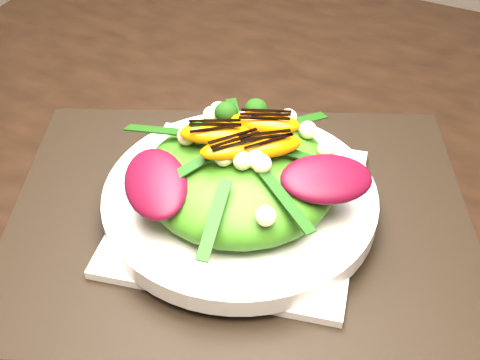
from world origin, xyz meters
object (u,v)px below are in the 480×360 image
at_px(placemat, 240,214).
at_px(plate_base, 240,209).
at_px(salad_bowl, 240,199).
at_px(lettuce_mound, 240,176).
at_px(orange_segment, 241,122).

relative_size(placemat, plate_base, 1.98).
height_order(placemat, salad_bowl, salad_bowl).
height_order(lettuce_mound, orange_segment, orange_segment).
bearing_deg(orange_segment, placemat, -65.21).
distance_m(plate_base, orange_segment, 0.09).
relative_size(plate_base, lettuce_mound, 1.25).
height_order(plate_base, salad_bowl, salad_bowl).
distance_m(plate_base, lettuce_mound, 0.04).
bearing_deg(orange_segment, salad_bowl, -65.21).
xyz_separation_m(salad_bowl, lettuce_mound, (0.00, -0.00, 0.03)).
relative_size(placemat, lettuce_mound, 2.48).
bearing_deg(orange_segment, lettuce_mound, -65.21).
bearing_deg(salad_bowl, plate_base, 0.00).
bearing_deg(salad_bowl, placemat, 180.00).
xyz_separation_m(placemat, plate_base, (0.00, 0.00, 0.01)).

